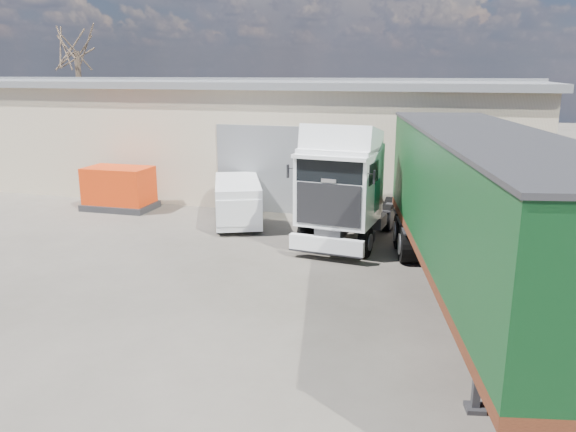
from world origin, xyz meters
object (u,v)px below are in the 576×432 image
(bare_tree, at_px, (75,36))
(orange_skip, at_px, (119,191))
(panel_van, at_px, (238,202))
(tractor_unit, at_px, (346,194))
(box_trailer, at_px, (482,205))

(bare_tree, distance_m, orange_skip, 16.75)
(bare_tree, bearing_deg, panel_van, -37.74)
(bare_tree, relative_size, tractor_unit, 1.49)
(box_trailer, xyz_separation_m, orange_skip, (-14.31, 6.77, -1.88))
(tractor_unit, xyz_separation_m, box_trailer, (4.13, -4.62, 0.92))
(tractor_unit, bearing_deg, panel_van, 168.25)
(bare_tree, distance_m, panel_van, 21.12)
(tractor_unit, bearing_deg, bare_tree, 151.42)
(bare_tree, bearing_deg, box_trailer, -36.76)
(box_trailer, bearing_deg, tractor_unit, 119.48)
(tractor_unit, relative_size, panel_van, 1.47)
(tractor_unit, distance_m, box_trailer, 6.27)
(box_trailer, bearing_deg, panel_van, 132.79)
(panel_van, bearing_deg, tractor_unit, -40.40)
(box_trailer, bearing_deg, bare_tree, 130.93)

